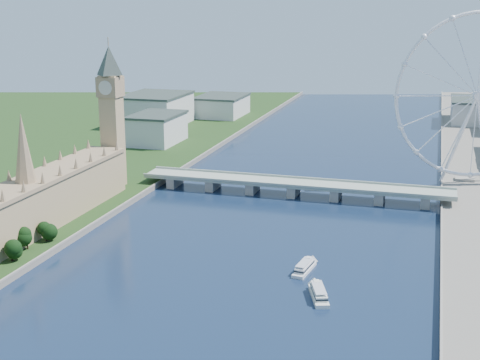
% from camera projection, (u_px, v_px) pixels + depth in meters
% --- Properties ---
extents(parliament_range, '(24.00, 200.00, 70.00)m').
position_uv_depth(parliament_range, '(28.00, 207.00, 382.12)').
color(parliament_range, tan).
rests_on(parliament_range, ground).
extents(big_ben, '(20.02, 20.02, 110.00)m').
position_uv_depth(big_ben, '(111.00, 99.00, 470.05)').
color(big_ben, tan).
rests_on(big_ben, ground).
extents(westminster_bridge, '(220.00, 22.00, 9.50)m').
position_uv_depth(westminster_bridge, '(294.00, 186.00, 470.94)').
color(westminster_bridge, gray).
rests_on(westminster_bridge, ground).
extents(london_eye, '(113.60, 39.12, 124.30)m').
position_uv_depth(london_eye, '(477.00, 96.00, 473.86)').
color(london_eye, silver).
rests_on(london_eye, ground).
extents(city_skyline, '(505.00, 280.00, 32.00)m').
position_uv_depth(city_skyline, '(382.00, 117.00, 698.94)').
color(city_skyline, beige).
rests_on(city_skyline, ground).
extents(tour_boat_near, '(9.70, 25.82, 5.52)m').
position_uv_depth(tour_boat_near, '(304.00, 271.00, 337.92)').
color(tour_boat_near, silver).
rests_on(tour_boat_near, ground).
extents(tour_boat_far, '(14.87, 27.15, 5.80)m').
position_uv_depth(tour_boat_far, '(319.00, 298.00, 307.29)').
color(tour_boat_far, silver).
rests_on(tour_boat_far, ground).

